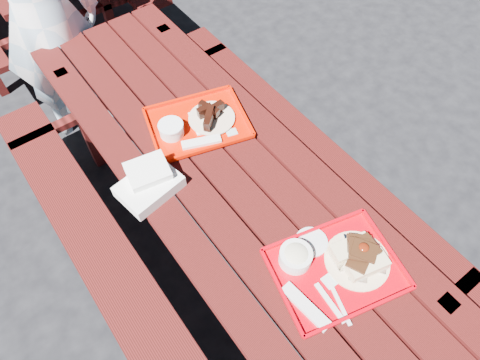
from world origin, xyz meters
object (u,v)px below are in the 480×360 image
(far_tray, at_px, (196,123))
(person, at_px, (42,15))
(near_tray, at_px, (333,262))
(picnic_table_near, at_px, (221,191))

(far_tray, xyz_separation_m, person, (-0.26, 1.07, 0.07))
(far_tray, bearing_deg, near_tray, -88.59)
(picnic_table_near, distance_m, far_tray, 0.33)
(picnic_table_near, height_order, far_tray, far_tray)
(near_tray, xyz_separation_m, person, (-0.29, 1.93, 0.06))
(near_tray, height_order, person, person)
(near_tray, distance_m, person, 1.96)
(picnic_table_near, bearing_deg, person, 99.31)
(near_tray, bearing_deg, picnic_table_near, 96.44)
(picnic_table_near, relative_size, near_tray, 4.65)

